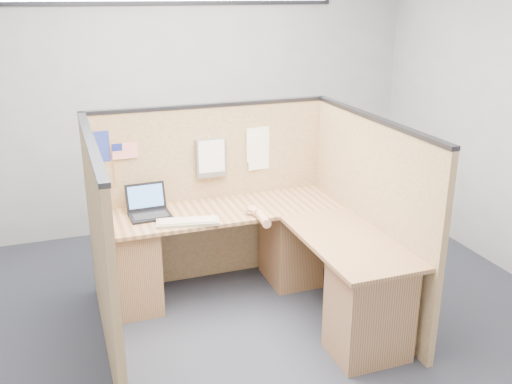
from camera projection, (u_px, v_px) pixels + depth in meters
name	position (u px, v px, depth m)	size (l,w,h in m)	color
floor	(250.00, 332.00, 4.22)	(5.00, 5.00, 0.00)	#1F232C
wall_back	(177.00, 95.00, 5.75)	(5.00, 5.00, 0.00)	gray
wall_front	(487.00, 329.00, 1.76)	(5.00, 5.00, 0.00)	gray
cubicle_partitions	(232.00, 216.00, 4.34)	(2.06, 1.83, 1.53)	olive
l_desk	(261.00, 264.00, 4.40)	(1.95, 1.75, 0.73)	brown
laptop	(149.00, 208.00, 4.46)	(0.32, 0.31, 0.23)	black
keyboard	(188.00, 222.00, 4.29)	(0.49, 0.24, 0.03)	gray
mouse	(253.00, 212.00, 4.47)	(0.10, 0.06, 0.04)	silver
hand_forearm	(260.00, 215.00, 4.35)	(0.10, 0.37, 0.08)	tan
blue_poster	(101.00, 147.00, 4.39)	(0.18, 0.00, 0.25)	navy
american_flag	(122.00, 153.00, 4.44)	(0.20, 0.01, 0.34)	olive
file_holder	(211.00, 158.00, 4.69)	(0.25, 0.05, 0.32)	slate
paper_left	(259.00, 144.00, 4.83)	(0.23, 0.00, 0.29)	white
paper_right	(261.00, 152.00, 4.86)	(0.24, 0.00, 0.31)	white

